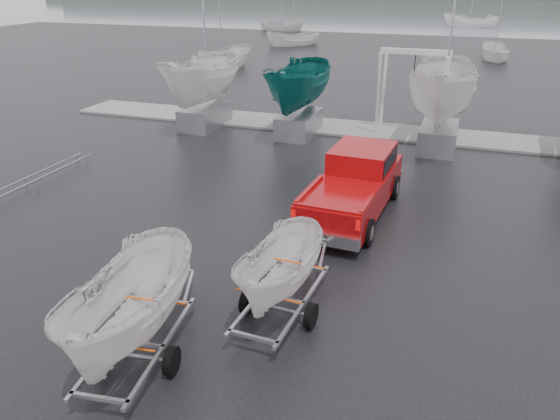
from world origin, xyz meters
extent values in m
plane|color=black|center=(0.00, 0.00, 0.00)|extent=(120.00, 120.00, 0.00)
plane|color=gray|center=(0.00, 100.00, -0.01)|extent=(300.00, 300.00, 0.00)
cube|color=gray|center=(0.00, 13.00, 0.05)|extent=(30.00, 3.00, 0.12)
cube|color=#96080A|center=(2.88, 2.50, 0.83)|extent=(2.40, 6.11, 0.98)
cube|color=#96080A|center=(2.94, 3.58, 1.61)|extent=(2.04, 2.48, 0.88)
cube|color=black|center=(2.94, 3.58, 1.66)|extent=(2.06, 2.23, 0.57)
cube|color=silver|center=(2.71, -0.56, 0.52)|extent=(2.10, 0.30, 0.36)
cylinder|color=black|center=(2.00, 4.51, 0.41)|extent=(0.36, 0.84, 0.83)
cylinder|color=black|center=(3.97, 4.41, 0.41)|extent=(0.36, 0.84, 0.83)
cylinder|color=black|center=(1.79, 0.58, 0.41)|extent=(0.36, 0.84, 0.83)
cylinder|color=black|center=(3.75, 0.48, 0.41)|extent=(0.36, 0.84, 0.83)
cube|color=#92959A|center=(1.99, -3.72, 0.45)|extent=(0.28, 3.60, 0.08)
cube|color=#92959A|center=(3.08, -3.78, 0.45)|extent=(0.28, 3.60, 0.08)
cylinder|color=#92959A|center=(2.52, -3.95, 0.30)|extent=(1.60, 0.17, 0.08)
cylinder|color=black|center=(1.73, -3.91, 0.30)|extent=(0.21, 0.61, 0.60)
cylinder|color=black|center=(3.32, -3.99, 0.30)|extent=(0.21, 0.61, 0.60)
imported|color=silver|center=(2.54, -3.75, 2.38)|extent=(1.50, 1.53, 3.78)
cube|color=#FF5508|center=(2.58, -2.95, 1.00)|extent=(1.55, 0.13, 0.03)
cube|color=#FF5508|center=(2.49, -4.55, 1.00)|extent=(1.55, 0.13, 0.03)
cube|color=#92959A|center=(-0.26, -6.39, 0.45)|extent=(0.55, 3.58, 0.08)
cube|color=#92959A|center=(0.83, -6.25, 0.45)|extent=(0.55, 3.58, 0.08)
cylinder|color=#92959A|center=(0.31, -6.52, 0.30)|extent=(1.60, 0.29, 0.08)
cylinder|color=black|center=(-0.48, -6.62, 0.30)|extent=(0.26, 0.62, 0.60)
cylinder|color=black|center=(1.10, -6.41, 0.30)|extent=(0.26, 0.62, 0.60)
imported|color=silver|center=(0.28, -6.32, 2.80)|extent=(1.96, 2.00, 4.62)
cube|color=#FF5508|center=(0.18, -5.52, 1.00)|extent=(1.54, 0.24, 0.03)
cube|color=#FF5508|center=(0.39, -7.11, 1.00)|extent=(1.54, 0.24, 0.03)
cylinder|color=silver|center=(1.99, 12.20, 2.00)|extent=(0.16, 0.58, 3.99)
cylinder|color=silver|center=(1.99, 13.80, 2.00)|extent=(0.16, 0.58, 3.99)
cylinder|color=silver|center=(4.99, 12.20, 2.00)|extent=(0.16, 0.58, 3.99)
cylinder|color=silver|center=(4.99, 13.80, 2.00)|extent=(0.16, 0.58, 3.99)
cube|color=silver|center=(3.49, 13.00, 4.00)|extent=(3.30, 0.25, 0.25)
cube|color=#92959A|center=(-6.70, 11.00, 0.55)|extent=(1.60, 3.20, 1.10)
imported|color=silver|center=(-6.70, 11.00, 4.53)|extent=(2.58, 2.65, 6.87)
cube|color=#92959A|center=(-1.65, 11.20, 0.55)|extent=(1.60, 3.20, 1.10)
imported|color=#0D5D56|center=(-1.65, 11.20, 4.37)|extent=(2.46, 2.52, 6.53)
cube|color=#92959A|center=(5.03, 11.00, 0.55)|extent=(1.60, 3.20, 1.10)
imported|color=silver|center=(5.03, 11.00, 4.95)|extent=(2.89, 2.97, 7.70)
cylinder|color=#92959A|center=(-8.75, 1.00, 0.35)|extent=(0.06, 6.50, 0.06)
cylinder|color=#92959A|center=(-9.25, 1.00, 0.35)|extent=(0.06, 6.50, 0.06)
imported|color=silver|center=(-13.52, 28.03, 0.00)|extent=(3.18, 3.22, 6.80)
cylinder|color=#B2B2B7|center=(-13.52, 28.03, 4.00)|extent=(0.08, 0.08, 8.00)
imported|color=silver|center=(-12.61, 44.64, 0.00)|extent=(3.47, 3.47, 6.43)
cylinder|color=#B2B2B7|center=(-12.61, 44.64, 4.00)|extent=(0.08, 0.08, 8.00)
imported|color=silver|center=(7.87, 40.76, 0.00)|extent=(2.47, 2.52, 5.88)
cylinder|color=#B2B2B7|center=(7.87, 40.76, 4.00)|extent=(0.08, 0.08, 8.00)
imported|color=silver|center=(-18.87, 59.26, 0.00)|extent=(2.57, 2.52, 6.12)
imported|color=silver|center=(5.00, 72.36, 0.00)|extent=(3.46, 3.40, 7.74)
camera|label=1|loc=(6.03, -14.04, 7.50)|focal=35.00mm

